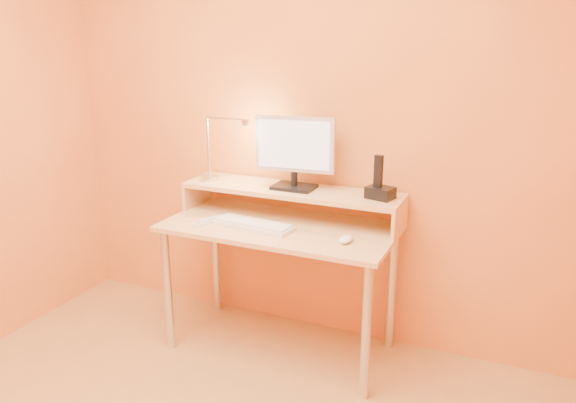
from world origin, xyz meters
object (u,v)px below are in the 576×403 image
at_px(remote_control, 209,221).
at_px(monitor_panel, 295,144).
at_px(keyboard, 254,225).
at_px(mouse, 346,239).
at_px(lamp_base, 210,178).
at_px(phone_dock, 380,193).

bearing_deg(remote_control, monitor_panel, 56.22).
distance_m(monitor_panel, remote_control, 0.60).
bearing_deg(remote_control, keyboard, 25.17).
bearing_deg(mouse, lamp_base, 167.97).
bearing_deg(lamp_base, mouse, -14.26).
bearing_deg(keyboard, mouse, 4.89).
bearing_deg(keyboard, monitor_panel, 70.71).
bearing_deg(mouse, remote_control, -176.74).
bearing_deg(lamp_base, monitor_panel, 4.51).
bearing_deg(phone_dock, keyboard, -142.74).
bearing_deg(mouse, keyboard, -179.20).
bearing_deg(mouse, monitor_panel, 147.22).
bearing_deg(keyboard, remote_control, -167.75).
relative_size(keyboard, remote_control, 2.11).
height_order(lamp_base, mouse, lamp_base).
xyz_separation_m(lamp_base, keyboard, (0.39, -0.21, -0.16)).
distance_m(monitor_panel, lamp_base, 0.56).
height_order(monitor_panel, keyboard, monitor_panel).
bearing_deg(remote_control, phone_dock, 36.97).
relative_size(lamp_base, phone_dock, 0.77).
relative_size(monitor_panel, remote_control, 2.12).
bearing_deg(keyboard, phone_dock, 28.64).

